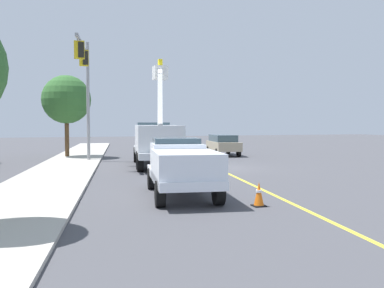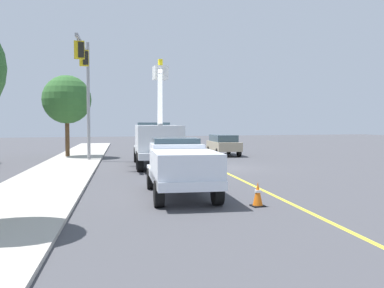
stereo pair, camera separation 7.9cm
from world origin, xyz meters
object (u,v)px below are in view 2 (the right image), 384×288
Objects in this scene: traffic_cone_leading at (258,194)px; traffic_cone_mid_front at (204,167)px; passing_minivan at (223,144)px; traffic_signal_mast at (86,78)px; traffic_cone_mid_rear at (176,154)px; service_pickup_truck at (181,166)px; utility_bucket_truck at (156,140)px.

traffic_cone_leading is 0.99× the size of traffic_cone_mid_front.
passing_minivan is 0.61× the size of traffic_signal_mast.
traffic_cone_mid_rear is (8.70, -0.90, -0.01)m from traffic_cone_mid_front.
traffic_signal_mast is at bearing 10.48° from service_pickup_truck.
passing_minivan reaches higher than traffic_cone_mid_rear.
utility_bucket_truck is at bearing 16.89° from traffic_cone_mid_front.
traffic_cone_mid_front is 1.02× the size of traffic_cone_mid_rear.
traffic_cone_mid_front reaches higher than traffic_cone_leading.
traffic_cone_mid_rear is (14.79, -3.94, -0.74)m from service_pickup_truck.
traffic_cone_mid_rear is at bearing -5.93° from traffic_cone_mid_front.
passing_minivan is 6.47× the size of traffic_cone_mid_rear.
traffic_cone_mid_front reaches higher than traffic_cone_mid_rear.
traffic_signal_mast reaches higher than traffic_cone_mid_front.
traffic_cone_mid_front is 10.48m from traffic_signal_mast.
traffic_signal_mast is at bearing 37.17° from traffic_cone_mid_front.
traffic_signal_mast is (7.26, 5.50, 5.18)m from traffic_cone_mid_front.
utility_bucket_truck is 5.15m from traffic_cone_mid_front.
service_pickup_truck is (-10.87, 1.58, -0.50)m from utility_bucket_truck.
traffic_cone_leading is at bearing -178.93° from utility_bucket_truck.
traffic_signal_mast reaches higher than traffic_cone_leading.
traffic_signal_mast is (2.47, 4.05, 3.95)m from utility_bucket_truck.
traffic_signal_mast is (15.84, 4.30, 5.18)m from traffic_cone_leading.
service_pickup_truck is 7.44× the size of traffic_cone_leading.
service_pickup_truck is 3.18m from traffic_cone_leading.
traffic_cone_leading is (-20.10, 6.92, -0.59)m from passing_minivan.
traffic_cone_leading reaches higher than traffic_cone_mid_rear.
utility_bucket_truck is 1.69× the size of passing_minivan.
utility_bucket_truck is at bearing 148.95° from traffic_cone_mid_rear.
traffic_cone_mid_front is at bearing -142.83° from traffic_signal_mast.
utility_bucket_truck is 13.43m from traffic_cone_leading.
service_pickup_truck is 6.84m from traffic_cone_mid_front.
service_pickup_truck is 15.32m from traffic_cone_mid_rear.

